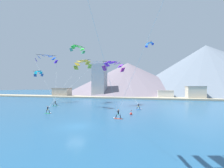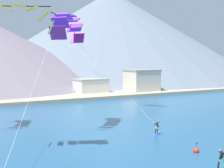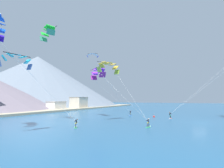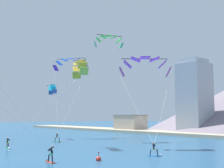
{
  "view_description": "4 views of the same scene",
  "coord_description": "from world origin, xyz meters",
  "px_view_note": "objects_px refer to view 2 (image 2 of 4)",
  "views": [
    {
      "loc": [
        10.46,
        -20.3,
        5.91
      ],
      "look_at": [
        2.33,
        12.59,
        6.43
      ],
      "focal_mm": 24.0,
      "sensor_mm": 36.0,
      "label": 1
    },
    {
      "loc": [
        -13.57,
        -9.59,
        8.47
      ],
      "look_at": [
        1.92,
        17.98,
        5.98
      ],
      "focal_mm": 50.0,
      "sensor_mm": 36.0,
      "label": 2
    },
    {
      "loc": [
        -41.55,
        0.07,
        4.93
      ],
      "look_at": [
        -3.4,
        18.76,
        8.61
      ],
      "focal_mm": 28.0,
      "sensor_mm": 36.0,
      "label": 3
    },
    {
      "loc": [
        33.38,
        -8.45,
        4.6
      ],
      "look_at": [
        -1.82,
        19.71,
        9.24
      ],
      "focal_mm": 50.0,
      "sensor_mm": 36.0,
      "label": 4
    }
  ],
  "objects_px": {
    "kitesurfer_near_trail": "(220,165)",
    "parafoil_kite_mid_center": "(68,25)",
    "kitesurfer_mid_center": "(157,130)",
    "race_marker_buoy": "(196,151)",
    "parafoil_kite_near_lead": "(19,16)"
  },
  "relations": [
    {
      "from": "parafoil_kite_near_lead",
      "to": "kitesurfer_near_trail",
      "type": "bearing_deg",
      "value": -42.49
    },
    {
      "from": "parafoil_kite_mid_center",
      "to": "kitesurfer_near_trail",
      "type": "bearing_deg",
      "value": -75.01
    },
    {
      "from": "kitesurfer_mid_center",
      "to": "race_marker_buoy",
      "type": "xyz_separation_m",
      "value": [
        -1.2,
        -7.33,
        -0.28
      ]
    },
    {
      "from": "kitesurfer_mid_center",
      "to": "parafoil_kite_mid_center",
      "type": "height_order",
      "value": "parafoil_kite_mid_center"
    },
    {
      "from": "parafoil_kite_mid_center",
      "to": "race_marker_buoy",
      "type": "bearing_deg",
      "value": -63.33
    },
    {
      "from": "parafoil_kite_near_lead",
      "to": "race_marker_buoy",
      "type": "bearing_deg",
      "value": -25.0
    },
    {
      "from": "parafoil_kite_mid_center",
      "to": "parafoil_kite_near_lead",
      "type": "bearing_deg",
      "value": -135.44
    },
    {
      "from": "parafoil_kite_near_lead",
      "to": "race_marker_buoy",
      "type": "distance_m",
      "value": 19.73
    },
    {
      "from": "kitesurfer_near_trail",
      "to": "parafoil_kite_near_lead",
      "type": "relative_size",
      "value": 0.15
    },
    {
      "from": "kitesurfer_near_trail",
      "to": "parafoil_kite_mid_center",
      "type": "distance_m",
      "value": 22.39
    },
    {
      "from": "kitesurfer_near_trail",
      "to": "race_marker_buoy",
      "type": "xyz_separation_m",
      "value": [
        2.02,
        4.53,
        -0.37
      ]
    },
    {
      "from": "kitesurfer_near_trail",
      "to": "kitesurfer_mid_center",
      "type": "height_order",
      "value": "kitesurfer_near_trail"
    },
    {
      "from": "kitesurfer_near_trail",
      "to": "race_marker_buoy",
      "type": "relative_size",
      "value": 1.72
    },
    {
      "from": "kitesurfer_mid_center",
      "to": "parafoil_kite_mid_center",
      "type": "bearing_deg",
      "value": 141.55
    },
    {
      "from": "kitesurfer_near_trail",
      "to": "parafoil_kite_mid_center",
      "type": "xyz_separation_m",
      "value": [
        -4.9,
        18.31,
        11.93
      ]
    }
  ]
}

